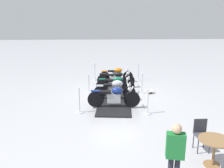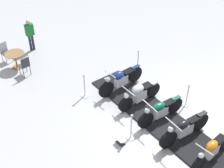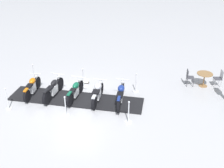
{
  "view_description": "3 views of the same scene",
  "coord_description": "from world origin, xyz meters",
  "px_view_note": "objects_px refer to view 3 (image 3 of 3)",
  "views": [
    {
      "loc": [
        0.91,
        12.13,
        3.73
      ],
      "look_at": [
        0.24,
        1.13,
        0.8
      ],
      "focal_mm": 37.6,
      "sensor_mm": 36.0,
      "label": 1
    },
    {
      "loc": [
        -7.07,
        -4.88,
        8.2
      ],
      "look_at": [
        -0.37,
        2.23,
        0.66
      ],
      "focal_mm": 49.81,
      "sensor_mm": 36.0,
      "label": 2
    },
    {
      "loc": [
        11.62,
        2.92,
        7.12
      ],
      "look_at": [
        -0.7,
        1.8,
        0.62
      ],
      "focal_mm": 43.3,
      "sensor_mm": 36.0,
      "label": 3
    }
  ],
  "objects_px": {
    "stanchion_right_mid": "(83,81)",
    "stanchion_left_mid": "(66,109)",
    "motorcycle_chrome": "(98,92)",
    "motorcycle_navy": "(121,94)",
    "cafe_table": "(204,77)",
    "stanchion_right_rear": "(34,76)",
    "info_placard": "(86,82)",
    "stanchion_right_front": "(136,86)",
    "cafe_chair_near_table": "(219,77)",
    "stanchion_left_front": "(128,116)",
    "motorcycle_forest": "(75,90)",
    "cafe_chair_across_table": "(189,76)",
    "motorcycle_copper": "(32,86)",
    "stanchion_left_rear": "(8,102)",
    "motorcycle_black": "(54,88)"
  },
  "relations": [
    {
      "from": "motorcycle_copper",
      "to": "stanchion_right_mid",
      "type": "distance_m",
      "value": 2.72
    },
    {
      "from": "stanchion_right_mid",
      "to": "stanchion_left_mid",
      "type": "bearing_deg",
      "value": -5.84
    },
    {
      "from": "cafe_chair_near_table",
      "to": "stanchion_left_front",
      "type": "bearing_deg",
      "value": 34.0
    },
    {
      "from": "stanchion_left_front",
      "to": "motorcycle_forest",
      "type": "bearing_deg",
      "value": -122.57
    },
    {
      "from": "motorcycle_chrome",
      "to": "motorcycle_copper",
      "type": "distance_m",
      "value": 3.49
    },
    {
      "from": "cafe_chair_near_table",
      "to": "motorcycle_black",
      "type": "bearing_deg",
      "value": 8.34
    },
    {
      "from": "stanchion_left_front",
      "to": "stanchion_right_front",
      "type": "xyz_separation_m",
      "value": [
        -2.85,
        0.29,
        -0.0
      ]
    },
    {
      "from": "motorcycle_chrome",
      "to": "motorcycle_black",
      "type": "relative_size",
      "value": 0.94
    },
    {
      "from": "motorcycle_chrome",
      "to": "motorcycle_black",
      "type": "xyz_separation_m",
      "value": [
        -0.22,
        -2.31,
        -0.03
      ]
    },
    {
      "from": "stanchion_left_front",
      "to": "info_placard",
      "type": "xyz_separation_m",
      "value": [
        -3.59,
        -2.54,
        -0.26
      ]
    },
    {
      "from": "motorcycle_navy",
      "to": "motorcycle_chrome",
      "type": "height_order",
      "value": "motorcycle_navy"
    },
    {
      "from": "stanchion_right_front",
      "to": "info_placard",
      "type": "relative_size",
      "value": 3.06
    },
    {
      "from": "motorcycle_chrome",
      "to": "info_placard",
      "type": "relative_size",
      "value": 5.9
    },
    {
      "from": "motorcycle_forest",
      "to": "motorcycle_black",
      "type": "distance_m",
      "value": 1.16
    },
    {
      "from": "stanchion_right_rear",
      "to": "stanchion_left_mid",
      "type": "height_order",
      "value": "stanchion_right_rear"
    },
    {
      "from": "motorcycle_navy",
      "to": "stanchion_left_rear",
      "type": "bearing_deg",
      "value": 102.84
    },
    {
      "from": "stanchion_left_rear",
      "to": "cafe_chair_across_table",
      "type": "bearing_deg",
      "value": 109.81
    },
    {
      "from": "motorcycle_copper",
      "to": "stanchion_left_rear",
      "type": "distance_m",
      "value": 1.58
    },
    {
      "from": "stanchion_left_rear",
      "to": "info_placard",
      "type": "distance_m",
      "value": 4.43
    },
    {
      "from": "stanchion_left_front",
      "to": "stanchion_left_mid",
      "type": "bearing_deg",
      "value": -95.84
    },
    {
      "from": "motorcycle_chrome",
      "to": "stanchion_left_mid",
      "type": "distance_m",
      "value": 1.88
    },
    {
      "from": "info_placard",
      "to": "cafe_chair_near_table",
      "type": "distance_m",
      "value": 7.42
    },
    {
      "from": "stanchion_right_mid",
      "to": "cafe_table",
      "type": "relative_size",
      "value": 1.29
    },
    {
      "from": "motorcycle_copper",
      "to": "stanchion_right_rear",
      "type": "relative_size",
      "value": 1.89
    },
    {
      "from": "motorcycle_copper",
      "to": "cafe_table",
      "type": "bearing_deg",
      "value": -77.22
    },
    {
      "from": "motorcycle_chrome",
      "to": "stanchion_left_rear",
      "type": "bearing_deg",
      "value": 109.7
    },
    {
      "from": "motorcycle_forest",
      "to": "stanchion_left_rear",
      "type": "distance_m",
      "value": 3.26
    },
    {
      "from": "motorcycle_copper",
      "to": "cafe_table",
      "type": "xyz_separation_m",
      "value": [
        -1.85,
        9.09,
        0.07
      ]
    },
    {
      "from": "stanchion_left_mid",
      "to": "info_placard",
      "type": "relative_size",
      "value": 2.9
    },
    {
      "from": "motorcycle_chrome",
      "to": "motorcycle_forest",
      "type": "bearing_deg",
      "value": 90.07
    },
    {
      "from": "stanchion_right_front",
      "to": "cafe_chair_near_table",
      "type": "relative_size",
      "value": 1.12
    },
    {
      "from": "stanchion_right_front",
      "to": "cafe_table",
      "type": "bearing_deg",
      "value": 104.74
    },
    {
      "from": "motorcycle_chrome",
      "to": "cafe_chair_across_table",
      "type": "bearing_deg",
      "value": -59.71
    },
    {
      "from": "stanchion_left_rear",
      "to": "motorcycle_forest",
      "type": "bearing_deg",
      "value": 110.85
    },
    {
      "from": "motorcycle_chrome",
      "to": "stanchion_left_rear",
      "type": "xyz_separation_m",
      "value": [
        1.05,
        -4.2,
        -0.17
      ]
    },
    {
      "from": "motorcycle_black",
      "to": "stanchion_left_mid",
      "type": "xyz_separation_m",
      "value": [
        1.57,
        1.01,
        -0.18
      ]
    },
    {
      "from": "motorcycle_navy",
      "to": "stanchion_left_front",
      "type": "relative_size",
      "value": 2.1
    },
    {
      "from": "motorcycle_forest",
      "to": "info_placard",
      "type": "relative_size",
      "value": 5.89
    },
    {
      "from": "motorcycle_chrome",
      "to": "motorcycle_navy",
      "type": "bearing_deg",
      "value": -90.53
    },
    {
      "from": "motorcycle_forest",
      "to": "stanchion_left_front",
      "type": "height_order",
      "value": "stanchion_left_front"
    },
    {
      "from": "stanchion_right_mid",
      "to": "motorcycle_forest",
      "type": "bearing_deg",
      "value": -5.76
    },
    {
      "from": "stanchion_right_front",
      "to": "stanchion_left_rear",
      "type": "bearing_deg",
      "value": -69.64
    },
    {
      "from": "motorcycle_black",
      "to": "cafe_chair_near_table",
      "type": "distance_m",
      "value": 8.99
    },
    {
      "from": "motorcycle_navy",
      "to": "stanchion_right_rear",
      "type": "height_order",
      "value": "stanchion_right_rear"
    },
    {
      "from": "motorcycle_navy",
      "to": "stanchion_right_front",
      "type": "distance_m",
      "value": 1.54
    },
    {
      "from": "stanchion_right_front",
      "to": "stanchion_left_rear",
      "type": "distance_m",
      "value": 6.49
    },
    {
      "from": "stanchion_left_front",
      "to": "cafe_chair_across_table",
      "type": "bearing_deg",
      "value": 140.05
    },
    {
      "from": "cafe_table",
      "to": "cafe_chair_across_table",
      "type": "distance_m",
      "value": 0.82
    },
    {
      "from": "stanchion_right_rear",
      "to": "info_placard",
      "type": "xyz_separation_m",
      "value": [
        -0.15,
        2.95,
        -0.34
      ]
    },
    {
      "from": "stanchion_right_rear",
      "to": "stanchion_left_front",
      "type": "relative_size",
      "value": 1.02
    }
  ]
}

